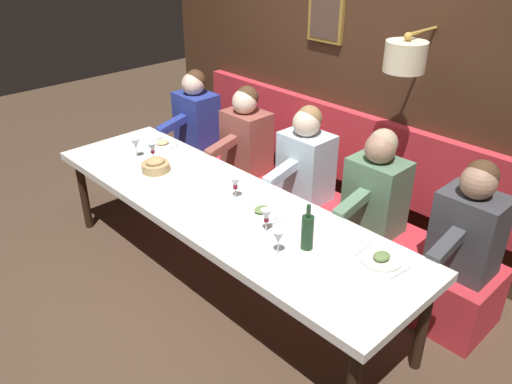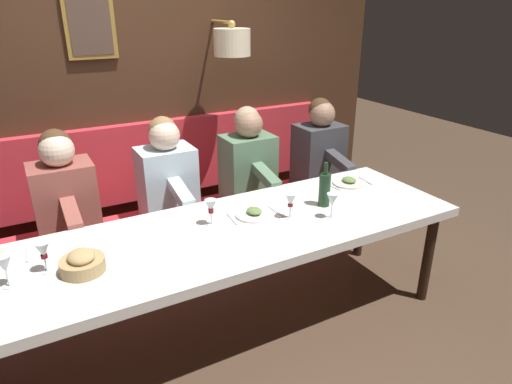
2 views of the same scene
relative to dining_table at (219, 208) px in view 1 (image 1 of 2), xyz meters
name	(u,v)px [view 1 (image 1 of 2)]	position (x,y,z in m)	size (l,w,h in m)	color
ground_plane	(222,283)	(0.00, 0.00, -0.68)	(12.00, 12.00, 0.00)	#4C3828
dining_table	(219,208)	(0.00, 0.00, 0.00)	(0.90, 3.16, 0.74)	silver
banquette_bench	(300,218)	(0.89, 0.00, -0.46)	(0.52, 3.36, 0.45)	red
back_wall_panel	(353,76)	(1.46, -0.01, 0.68)	(0.59, 4.56, 2.90)	#422819
diner_nearest	(470,223)	(0.88, -1.42, 0.13)	(0.60, 0.40, 0.79)	#3D3D42
diner_near	(377,185)	(0.88, -0.72, 0.13)	(0.60, 0.40, 0.79)	#567A5B
diner_middle	(306,157)	(0.88, -0.04, 0.13)	(0.60, 0.40, 0.79)	silver
diner_far	(246,133)	(0.88, 0.67, 0.13)	(0.60, 0.40, 0.79)	#934C42
diner_farthest	(196,113)	(0.88, 1.41, 0.13)	(0.60, 0.40, 0.79)	#283893
place_setting_0	(381,259)	(0.23, -1.21, 0.07)	(0.24, 0.32, 0.05)	silver
place_setting_1	(262,212)	(0.09, -0.34, 0.07)	(0.24, 0.32, 0.05)	white
place_setting_2	(163,144)	(0.27, 1.10, 0.07)	(0.24, 0.32, 0.05)	white
wine_glass_0	(235,184)	(0.11, -0.05, 0.17)	(0.07, 0.07, 0.16)	silver
wine_glass_1	(266,216)	(-0.04, -0.52, 0.17)	(0.07, 0.07, 0.16)	silver
wine_glass_2	(136,144)	(-0.02, 1.04, 0.17)	(0.07, 0.07, 0.16)	silver
wine_glass_3	(152,149)	(0.03, 0.87, 0.17)	(0.07, 0.07, 0.16)	silver
wine_glass_4	(278,238)	(-0.17, -0.74, 0.17)	(0.07, 0.07, 0.16)	silver
wine_bottle	(307,232)	(0.01, -0.82, 0.17)	(0.08, 0.08, 0.30)	#19381E
bread_bowl	(156,165)	(-0.05, 0.71, 0.11)	(0.22, 0.22, 0.12)	tan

